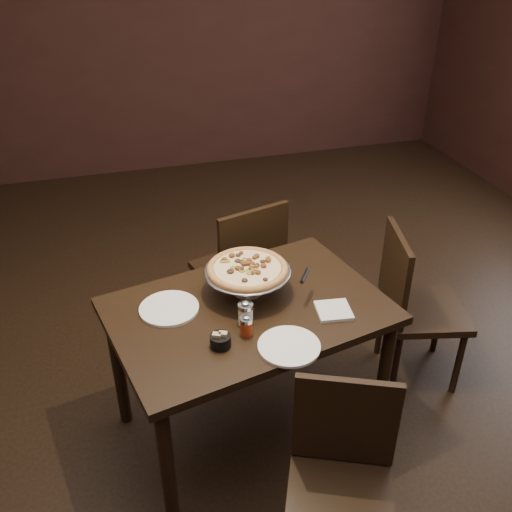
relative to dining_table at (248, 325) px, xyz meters
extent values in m
cube|color=black|center=(0.02, 0.01, -0.65)|extent=(6.00, 7.00, 0.02)
cube|color=black|center=(0.02, 3.52, 0.76)|extent=(6.00, 0.02, 2.80)
cube|color=black|center=(0.00, 0.00, 0.08)|extent=(1.32, 1.02, 0.04)
cylinder|color=black|center=(-0.45, -0.44, -0.29)|extent=(0.06, 0.06, 0.70)
cylinder|color=black|center=(0.59, -0.22, -0.29)|extent=(0.06, 0.06, 0.70)
cylinder|color=black|center=(-0.59, 0.22, -0.29)|extent=(0.06, 0.06, 0.70)
cylinder|color=black|center=(0.45, 0.44, -0.29)|extent=(0.06, 0.06, 0.70)
cylinder|color=#ADADB4|center=(0.03, 0.10, 0.10)|extent=(0.13, 0.13, 0.01)
cylinder|color=#ADADB4|center=(0.03, 0.10, 0.16)|extent=(0.03, 0.03, 0.10)
cylinder|color=#ADADB4|center=(0.03, 0.10, 0.21)|extent=(0.09, 0.09, 0.01)
cylinder|color=#A5A5AB|center=(0.03, 0.10, 0.22)|extent=(0.38, 0.38, 0.01)
torus|color=#A5A5AB|center=(0.03, 0.10, 0.22)|extent=(0.39, 0.39, 0.01)
cylinder|color=brown|center=(0.03, 0.10, 0.23)|extent=(0.35, 0.35, 0.01)
torus|color=brown|center=(0.03, 0.10, 0.23)|extent=(0.36, 0.36, 0.03)
cylinder|color=#E5BF7E|center=(0.03, 0.10, 0.24)|extent=(0.30, 0.30, 0.01)
cylinder|color=#FBF2C3|center=(-0.04, -0.11, 0.14)|extent=(0.06, 0.06, 0.08)
cylinder|color=#ADADB4|center=(-0.04, -0.11, 0.19)|extent=(0.07, 0.07, 0.02)
ellipsoid|color=#ADADB4|center=(-0.04, -0.11, 0.21)|extent=(0.03, 0.03, 0.01)
cylinder|color=maroon|center=(-0.06, -0.18, 0.13)|extent=(0.05, 0.05, 0.07)
cylinder|color=#ADADB4|center=(-0.06, -0.18, 0.17)|extent=(0.05, 0.05, 0.02)
ellipsoid|color=#ADADB4|center=(-0.06, -0.18, 0.19)|extent=(0.03, 0.03, 0.01)
cylinder|color=black|center=(-0.18, -0.22, 0.12)|extent=(0.08, 0.08, 0.05)
cube|color=tan|center=(-0.19, -0.22, 0.14)|extent=(0.04, 0.03, 0.06)
cube|color=tan|center=(-0.16, -0.22, 0.14)|extent=(0.04, 0.03, 0.06)
cube|color=silver|center=(0.35, -0.14, 0.11)|extent=(0.16, 0.16, 0.02)
cylinder|color=white|center=(-0.34, 0.08, 0.10)|extent=(0.26, 0.26, 0.01)
cylinder|color=white|center=(0.08, -0.30, 0.10)|extent=(0.25, 0.25, 0.01)
cone|color=#ADADB4|center=(0.25, -0.01, 0.22)|extent=(0.15, 0.15, 0.00)
cylinder|color=black|center=(0.25, -0.01, 0.23)|extent=(0.08, 0.11, 0.02)
cube|color=black|center=(0.14, 0.77, -0.21)|extent=(0.52, 0.52, 0.04)
cube|color=black|center=(0.19, 0.59, 0.04)|extent=(0.42, 0.15, 0.44)
cylinder|color=black|center=(0.26, 0.98, -0.44)|extent=(0.04, 0.04, 0.41)
cylinder|color=black|center=(-0.07, 0.89, -0.44)|extent=(0.04, 0.04, 0.41)
cylinder|color=black|center=(0.35, 0.65, -0.44)|extent=(0.04, 0.04, 0.41)
cylinder|color=black|center=(0.02, 0.56, -0.44)|extent=(0.04, 0.04, 0.41)
cube|color=black|center=(0.13, -0.78, -0.25)|extent=(0.51, 0.51, 0.04)
cube|color=black|center=(0.20, -0.62, -0.02)|extent=(0.36, 0.18, 0.40)
cylinder|color=black|center=(0.05, -0.57, -0.46)|extent=(0.03, 0.03, 0.38)
cylinder|color=black|center=(0.33, -0.70, -0.46)|extent=(0.03, 0.03, 0.38)
cube|color=black|center=(1.00, 0.13, -0.22)|extent=(0.50, 0.50, 0.04)
cube|color=black|center=(0.82, 0.17, 0.02)|extent=(0.12, 0.41, 0.43)
cylinder|color=black|center=(1.12, -0.07, -0.44)|extent=(0.04, 0.04, 0.40)
cylinder|color=black|center=(1.20, 0.25, -0.44)|extent=(0.04, 0.04, 0.40)
cylinder|color=black|center=(0.80, 0.00, -0.44)|extent=(0.04, 0.04, 0.40)
cylinder|color=black|center=(0.87, 0.33, -0.44)|extent=(0.04, 0.04, 0.40)
camera|label=1|loc=(-0.53, -1.95, 1.59)|focal=40.00mm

